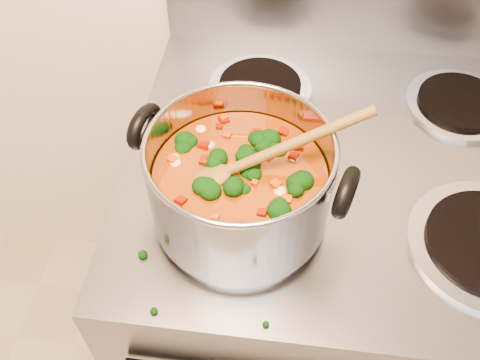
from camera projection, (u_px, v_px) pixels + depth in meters
The scene contains 4 objects.
electric_range at pixel (326, 287), 1.26m from camera, with size 0.79×0.71×1.08m.
stockpot at pixel (240, 183), 0.77m from camera, with size 0.33×0.26×0.16m.
wooden_spoon at pixel (250, 162), 0.74m from camera, with size 0.26×0.12×0.11m.
cooktop_crumbs at pixel (248, 229), 0.81m from camera, with size 0.35×0.38×0.01m.
Camera 1 is at (-0.16, 0.53, 1.59)m, focal length 40.00 mm.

